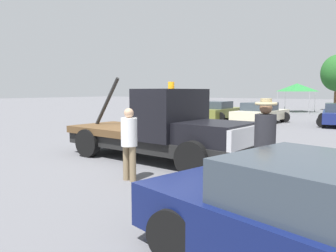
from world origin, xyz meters
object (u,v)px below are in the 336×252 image
tow_truck (164,130)px  traffic_cone (193,132)px  parked_car_cream (261,113)px  person_at_hood (129,139)px  parked_car_olive (218,111)px  person_near_truck (265,139)px  canopy_tent_green (297,88)px

tow_truck → traffic_cone: (-1.63, 4.72, -0.66)m
parked_car_cream → traffic_cone: size_ratio=9.03×
person_at_hood → parked_car_olive: bearing=21.8°
tow_truck → parked_car_olive: 14.03m
person_near_truck → parked_car_olive: size_ratio=0.41×
person_near_truck → parked_car_olive: (-7.88, 14.80, -0.49)m
parked_car_cream → person_near_truck: bearing=-155.3°
parked_car_olive → parked_car_cream: 3.35m
person_near_truck → parked_car_olive: 16.78m
parked_car_olive → parked_car_cream: (3.27, -0.69, 0.00)m
person_near_truck → canopy_tent_green: canopy_tent_green is taller
parked_car_cream → parked_car_olive: bearing=84.7°
tow_truck → person_at_hood: 2.26m
person_at_hood → canopy_tent_green: (-2.42, 28.00, 1.41)m
person_at_hood → parked_car_cream: size_ratio=0.34×
tow_truck → canopy_tent_green: 25.92m
canopy_tent_green → tow_truck: bearing=-85.9°
canopy_tent_green → parked_car_cream: bearing=-86.9°
person_near_truck → parked_car_cream: 14.86m
traffic_cone → canopy_tent_green: bearing=90.6°
traffic_cone → person_at_hood: bearing=-72.5°
tow_truck → person_at_hood: size_ratio=3.64×
person_at_hood → canopy_tent_green: canopy_tent_green is taller
person_near_truck → person_at_hood: size_ratio=1.15×
parked_car_cream → tow_truck: bearing=-168.1°
canopy_tent_green → traffic_cone: bearing=-89.4°
person_at_hood → parked_car_olive: 16.29m
parked_car_olive → traffic_cone: parked_car_olive is taller
person_near_truck → tow_truck: bearing=92.4°
tow_truck → person_at_hood: tow_truck is taller
tow_truck → parked_car_olive: size_ratio=1.29×
person_at_hood → traffic_cone: 7.28m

